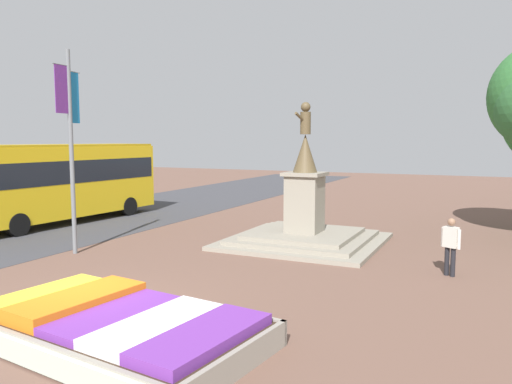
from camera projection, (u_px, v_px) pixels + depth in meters
name	position (u px, v px, depth m)	size (l,w,h in m)	color
ground_plane	(80.00, 314.00, 10.59)	(94.85, 94.85, 0.00)	brown
flower_planter	(112.00, 326.00, 9.14)	(5.87, 3.76, 0.70)	#38281C
statue_monument	(304.00, 222.00, 17.80)	(5.30, 5.30, 5.00)	gray
banner_pole	(71.00, 142.00, 15.89)	(0.14, 1.17, 6.52)	slate
city_bus	(56.00, 178.00, 21.90)	(3.06, 10.20, 3.49)	gold
pedestrian_near_planter	(451.00, 243.00, 13.49)	(0.52, 0.37, 1.59)	black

